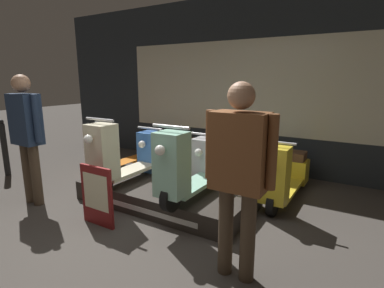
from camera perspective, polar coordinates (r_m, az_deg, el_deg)
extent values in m
plane|color=#423D38|center=(3.57, -11.92, -16.63)|extent=(30.00, 30.00, 0.00)
cube|color=#23282D|center=(5.79, 9.34, 11.14)|extent=(9.09, 0.08, 3.20)
cube|color=beige|center=(5.75, 9.15, 10.64)|extent=(5.00, 0.01, 1.70)
cube|color=#2D2823|center=(4.27, -4.83, -9.38)|extent=(2.40, 1.15, 0.26)
cube|color=silver|center=(3.87, -9.98, -12.18)|extent=(1.68, 0.01, 0.07)
cylinder|color=black|center=(4.07, -16.64, -6.65)|extent=(0.09, 0.32, 0.32)
cylinder|color=black|center=(4.99, -5.49, -2.63)|extent=(0.09, 0.32, 0.32)
cube|color=beige|center=(4.50, -10.48, -4.56)|extent=(0.31, 1.21, 0.05)
cube|color=beige|center=(3.98, -16.72, -1.45)|extent=(0.33, 0.29, 0.72)
cube|color=beige|center=(4.95, -5.68, -1.76)|extent=(0.34, 0.34, 0.37)
cube|color=brown|center=(4.88, -5.80, 1.09)|extent=(0.25, 0.31, 0.13)
cylinder|color=silver|center=(3.90, -17.19, 4.50)|extent=(0.47, 0.03, 0.03)
sphere|color=white|center=(3.81, -19.16, 0.86)|extent=(0.11, 0.11, 0.11)
cylinder|color=black|center=(3.38, -4.03, -10.09)|extent=(0.09, 0.32, 0.32)
cylinder|color=black|center=(4.44, 5.78, -4.53)|extent=(0.09, 0.32, 0.32)
cube|color=#8EC6AD|center=(3.90, 1.57, -7.08)|extent=(0.31, 1.21, 0.05)
cube|color=#8EC6AD|center=(3.27, -3.88, -3.90)|extent=(0.33, 0.29, 0.72)
cube|color=#8EC6AD|center=(4.40, 5.67, -3.57)|extent=(0.34, 0.34, 0.37)
cube|color=brown|center=(4.33, 5.69, -0.39)|extent=(0.25, 0.31, 0.13)
cylinder|color=silver|center=(3.17, -4.07, 3.32)|extent=(0.47, 0.03, 0.03)
sphere|color=white|center=(3.06, -6.11, -1.20)|extent=(0.11, 0.11, 0.11)
cylinder|color=black|center=(5.54, -15.89, -4.35)|extent=(0.09, 0.32, 0.32)
cylinder|color=black|center=(6.46, -7.41, -1.59)|extent=(0.09, 0.32, 0.32)
cube|color=orange|center=(5.98, -11.31, -2.95)|extent=(0.31, 1.21, 0.05)
cube|color=orange|center=(5.46, -15.94, -0.53)|extent=(0.33, 0.29, 0.72)
cube|color=orange|center=(6.42, -7.56, -0.91)|extent=(0.34, 0.34, 0.37)
cube|color=brown|center=(6.36, -7.67, 1.29)|extent=(0.25, 0.31, 0.13)
cylinder|color=silver|center=(5.38, -16.26, 3.79)|extent=(0.47, 0.03, 0.03)
sphere|color=white|center=(5.29, -17.66, 1.17)|extent=(0.11, 0.11, 0.11)
cylinder|color=black|center=(4.88, -7.89, -6.25)|extent=(0.09, 0.32, 0.32)
cylinder|color=black|center=(5.90, 0.13, -2.82)|extent=(0.09, 0.32, 0.32)
cube|color=#386BBC|center=(5.38, -3.49, -4.48)|extent=(0.31, 1.21, 0.05)
cube|color=#386BBC|center=(4.79, -7.84, -1.94)|extent=(0.33, 0.29, 0.72)
cube|color=#386BBC|center=(5.86, 0.01, -2.09)|extent=(0.34, 0.34, 0.37)
cube|color=brown|center=(5.80, -0.03, 0.31)|extent=(0.25, 0.31, 0.13)
cylinder|color=silver|center=(4.70, -8.05, 2.98)|extent=(0.47, 0.03, 0.03)
sphere|color=white|center=(4.60, -9.50, -0.05)|extent=(0.11, 0.11, 0.11)
cylinder|color=black|center=(4.36, 2.39, -8.50)|extent=(0.09, 0.32, 0.32)
cylinder|color=black|center=(5.48, 9.05, -4.21)|extent=(0.09, 0.32, 0.32)
cube|color=#BCBCC1|center=(4.91, 6.11, -6.22)|extent=(0.31, 1.21, 0.05)
cube|color=#BCBCC1|center=(4.26, 2.59, -3.69)|extent=(0.33, 0.29, 0.72)
cube|color=#BCBCC1|center=(5.43, 8.99, -3.43)|extent=(0.34, 0.34, 0.37)
cube|color=brown|center=(5.36, 9.04, -0.86)|extent=(0.25, 0.31, 0.13)
cylinder|color=silver|center=(4.15, 2.60, 1.83)|extent=(0.47, 0.03, 0.03)
sphere|color=white|center=(4.03, 1.23, -1.64)|extent=(0.11, 0.11, 0.11)
cylinder|color=black|center=(4.01, 15.09, -10.86)|extent=(0.09, 0.32, 0.32)
cylinder|color=black|center=(5.20, 19.22, -5.66)|extent=(0.09, 0.32, 0.32)
cube|color=yellow|center=(4.60, 17.43, -8.03)|extent=(0.31, 1.21, 0.05)
cube|color=yellow|center=(3.90, 15.51, -5.67)|extent=(0.33, 0.29, 0.72)
cube|color=yellow|center=(5.16, 19.23, -4.86)|extent=(0.34, 0.34, 0.37)
cube|color=brown|center=(5.08, 19.41, -2.17)|extent=(0.25, 0.31, 0.13)
cylinder|color=silver|center=(3.79, 15.84, 0.32)|extent=(0.47, 0.03, 0.03)
sphere|color=white|center=(3.66, 14.80, -3.56)|extent=(0.11, 0.11, 0.11)
cylinder|color=#473828|center=(4.78, -28.78, -4.84)|extent=(0.13, 0.13, 0.85)
cylinder|color=#473828|center=(4.62, -27.58, -5.27)|extent=(0.13, 0.13, 0.85)
cube|color=#1E2D47|center=(4.55, -29.17, 4.13)|extent=(0.43, 0.24, 0.67)
cylinder|color=#1E2D47|center=(4.77, -30.73, 4.60)|extent=(0.08, 0.08, 0.62)
cylinder|color=#1E2D47|center=(4.33, -27.53, 4.31)|extent=(0.08, 0.08, 0.62)
sphere|color=#A87A5B|center=(4.52, -29.81, 9.99)|extent=(0.23, 0.23, 0.23)
cylinder|color=#473828|center=(2.76, 6.43, -16.01)|extent=(0.13, 0.13, 0.81)
cylinder|color=#473828|center=(2.69, 10.57, -16.93)|extent=(0.13, 0.13, 0.81)
cube|color=brown|center=(2.46, 9.01, -1.42)|extent=(0.46, 0.26, 0.64)
cylinder|color=brown|center=(2.56, 3.48, -0.12)|extent=(0.08, 0.08, 0.59)
cylinder|color=brown|center=(2.37, 15.04, -1.59)|extent=(0.08, 0.08, 0.59)
sphere|color=#A87A5B|center=(2.39, 9.38, 9.09)|extent=(0.22, 0.22, 0.22)
cube|color=maroon|center=(3.74, -17.58, -9.41)|extent=(0.48, 0.04, 0.73)
cube|color=beige|center=(3.71, -17.89, -8.72)|extent=(0.40, 0.01, 0.44)
cylinder|color=black|center=(6.28, -32.08, -0.94)|extent=(0.10, 0.10, 0.94)
sphere|color=black|center=(6.20, -32.61, 3.56)|extent=(0.09, 0.09, 0.09)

